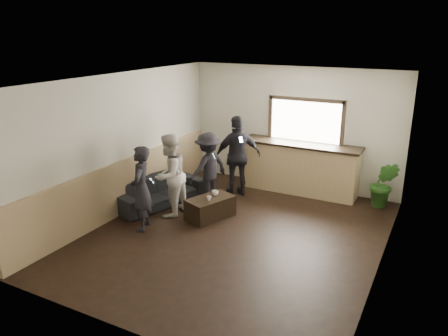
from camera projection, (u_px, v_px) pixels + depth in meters
The scene contains 12 objects.
ground at pixel (235, 235), 7.96m from camera, with size 5.00×6.00×0.01m, color black.
room_shell at pixel (199, 152), 7.84m from camera, with size 5.01×6.01×2.80m.
bar_counter at pixel (300, 165), 9.91m from camera, with size 2.70×0.68×2.13m.
sofa at pixel (159, 191), 9.30m from camera, with size 2.00×0.78×0.59m, color black.
coffee_table at pixel (210, 208), 8.64m from camera, with size 0.52×0.93×0.41m, color black.
cup_a at pixel (215, 193), 8.70m from camera, with size 0.13×0.13×0.10m, color silver.
cup_b at pixel (209, 198), 8.44m from camera, with size 0.09×0.09×0.09m, color silver.
potted_plant at pixel (384, 184), 9.07m from camera, with size 0.55×0.45×1.00m, color #2D6623.
person_a at pixel (141, 189), 7.97m from camera, with size 0.58×0.69×1.60m.
person_b at pixel (169, 175), 8.59m from camera, with size 0.65×0.82×1.67m.
person_c at pixel (208, 167), 9.31m from camera, with size 0.86×1.12×1.52m.
person_d at pixel (238, 156), 9.62m from camera, with size 1.07×1.05×1.81m.
Camera 1 is at (3.16, -6.48, 3.60)m, focal length 35.00 mm.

